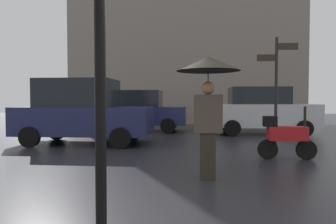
# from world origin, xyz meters

# --- Properties ---
(pedestrian_with_umbrella) EXTENTS (1.10, 1.10, 2.13)m
(pedestrian_with_umbrella) POSITION_xyz_m (0.82, 2.53, 1.71)
(pedestrian_with_umbrella) COLOR #2A241E
(pedestrian_with_umbrella) RESTS_ON ground
(parked_scooter) EXTENTS (1.33, 0.32, 1.23)m
(parked_scooter) POSITION_xyz_m (2.69, 4.46, 0.55)
(parked_scooter) COLOR black
(parked_scooter) RESTS_ON ground
(parked_car_left) EXTENTS (4.12, 1.94, 1.91)m
(parked_car_left) POSITION_xyz_m (3.33, 9.87, 0.97)
(parked_car_left) COLOR silver
(parked_car_left) RESTS_ON ground
(parked_car_right) EXTENTS (4.16, 1.96, 2.04)m
(parked_car_right) POSITION_xyz_m (-2.93, 6.57, 1.01)
(parked_car_right) COLOR #1E234C
(parked_car_right) RESTS_ON ground
(parked_car_distant) EXTENTS (4.04, 2.00, 1.82)m
(parked_car_distant) POSITION_xyz_m (-1.88, 10.69, 0.92)
(parked_car_distant) COLOR #1E234C
(parked_car_distant) RESTS_ON ground
(street_signpost) EXTENTS (1.08, 0.08, 3.08)m
(street_signpost) POSITION_xyz_m (2.80, 5.70, 1.86)
(street_signpost) COLOR black
(street_signpost) RESTS_ON ground
(building_block) EXTENTS (14.06, 2.41, 12.83)m
(building_block) POSITION_xyz_m (0.00, 16.18, 6.41)
(building_block) COLOR gray
(building_block) RESTS_ON ground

